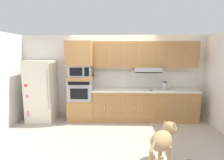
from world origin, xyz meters
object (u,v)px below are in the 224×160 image
(refrigerator, at_px, (41,91))
(microwave, at_px, (81,71))
(electric_kettle, at_px, (164,86))
(built_in_oven, at_px, (81,90))
(screwdriver, at_px, (151,90))
(dog, at_px, (163,139))

(refrigerator, xyz_separation_m, microwave, (1.15, 0.07, 0.58))
(electric_kettle, bearing_deg, built_in_oven, 178.88)
(screwdriver, relative_size, dog, 0.19)
(built_in_oven, bearing_deg, dog, -49.44)
(built_in_oven, distance_m, microwave, 0.56)
(built_in_oven, xyz_separation_m, electric_kettle, (2.42, -0.05, 0.13))
(microwave, relative_size, screwdriver, 3.86)
(microwave, xyz_separation_m, electric_kettle, (2.42, -0.05, -0.43))
(built_in_oven, height_order, electric_kettle, built_in_oven)
(built_in_oven, height_order, dog, built_in_oven)
(built_in_oven, bearing_deg, electric_kettle, -1.12)
(refrigerator, bearing_deg, built_in_oven, 3.36)
(refrigerator, xyz_separation_m, built_in_oven, (1.15, 0.07, 0.02))
(built_in_oven, bearing_deg, screwdriver, -4.44)
(screwdriver, bearing_deg, built_in_oven, 175.56)
(built_in_oven, relative_size, screwdriver, 4.20)
(electric_kettle, bearing_deg, screwdriver, -164.36)
(refrigerator, distance_m, electric_kettle, 3.57)
(refrigerator, xyz_separation_m, screwdriver, (3.18, -0.09, 0.05))
(electric_kettle, bearing_deg, refrigerator, -179.67)
(screwdriver, distance_m, dog, 2.09)
(screwdriver, distance_m, electric_kettle, 0.42)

